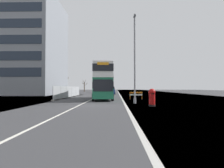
{
  "coord_description": "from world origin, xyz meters",
  "views": [
    {
      "loc": [
        2.08,
        -18.26,
        1.71
      ],
      "look_at": [
        1.53,
        6.02,
        2.2
      ],
      "focal_mm": 29.52,
      "sensor_mm": 36.0,
      "label": 1
    }
  ],
  "objects_px": {
    "double_decker_bus": "(103,82)",
    "roadworks_barrier": "(136,95)",
    "red_pillar_postbox": "(152,97)",
    "car_receding_mid": "(109,90)",
    "lamppost_foreground": "(135,61)",
    "car_oncoming_near": "(111,91)",
    "car_receding_far": "(97,90)"
  },
  "relations": [
    {
      "from": "car_oncoming_near",
      "to": "car_receding_mid",
      "type": "xyz_separation_m",
      "value": [
        -0.94,
        6.0,
        0.05
      ]
    },
    {
      "from": "double_decker_bus",
      "to": "car_receding_far",
      "type": "height_order",
      "value": "double_decker_bus"
    },
    {
      "from": "red_pillar_postbox",
      "to": "roadworks_barrier",
      "type": "height_order",
      "value": "red_pillar_postbox"
    },
    {
      "from": "car_receding_mid",
      "to": "roadworks_barrier",
      "type": "bearing_deg",
      "value": -78.83
    },
    {
      "from": "car_receding_mid",
      "to": "car_receding_far",
      "type": "height_order",
      "value": "car_receding_far"
    },
    {
      "from": "double_decker_bus",
      "to": "car_receding_mid",
      "type": "bearing_deg",
      "value": 90.25
    },
    {
      "from": "roadworks_barrier",
      "to": "car_receding_mid",
      "type": "bearing_deg",
      "value": 101.17
    },
    {
      "from": "double_decker_bus",
      "to": "red_pillar_postbox",
      "type": "bearing_deg",
      "value": -63.12
    },
    {
      "from": "car_oncoming_near",
      "to": "car_receding_far",
      "type": "xyz_separation_m",
      "value": [
        -5.26,
        15.63,
        0.11
      ]
    },
    {
      "from": "car_receding_far",
      "to": "double_decker_bus",
      "type": "bearing_deg",
      "value": -82.7
    },
    {
      "from": "red_pillar_postbox",
      "to": "lamppost_foreground",
      "type": "bearing_deg",
      "value": 111.91
    },
    {
      "from": "double_decker_bus",
      "to": "car_oncoming_near",
      "type": "height_order",
      "value": "double_decker_bus"
    },
    {
      "from": "roadworks_barrier",
      "to": "lamppost_foreground",
      "type": "bearing_deg",
      "value": -97.14
    },
    {
      "from": "double_decker_bus",
      "to": "red_pillar_postbox",
      "type": "relative_size",
      "value": 7.07
    },
    {
      "from": "double_decker_bus",
      "to": "roadworks_barrier",
      "type": "bearing_deg",
      "value": -4.5
    },
    {
      "from": "red_pillar_postbox",
      "to": "car_oncoming_near",
      "type": "distance_m",
      "value": 29.78
    },
    {
      "from": "red_pillar_postbox",
      "to": "roadworks_barrier",
      "type": "bearing_deg",
      "value": 92.2
    },
    {
      "from": "red_pillar_postbox",
      "to": "car_oncoming_near",
      "type": "xyz_separation_m",
      "value": [
        -4.46,
        29.44,
        0.04
      ]
    },
    {
      "from": "red_pillar_postbox",
      "to": "double_decker_bus",
      "type": "bearing_deg",
      "value": 116.88
    },
    {
      "from": "double_decker_bus",
      "to": "car_oncoming_near",
      "type": "distance_m",
      "value": 19.1
    },
    {
      "from": "roadworks_barrier",
      "to": "car_oncoming_near",
      "type": "xyz_separation_m",
      "value": [
        -4.07,
        19.39,
        0.24
      ]
    },
    {
      "from": "double_decker_bus",
      "to": "car_oncoming_near",
      "type": "bearing_deg",
      "value": 87.5
    },
    {
      "from": "lamppost_foreground",
      "to": "roadworks_barrier",
      "type": "bearing_deg",
      "value": 82.86
    },
    {
      "from": "roadworks_barrier",
      "to": "car_receding_far",
      "type": "distance_m",
      "value": 36.25
    },
    {
      "from": "red_pillar_postbox",
      "to": "car_receding_mid",
      "type": "height_order",
      "value": "car_receding_mid"
    },
    {
      "from": "lamppost_foreground",
      "to": "car_oncoming_near",
      "type": "relative_size",
      "value": 2.24
    },
    {
      "from": "double_decker_bus",
      "to": "car_receding_far",
      "type": "distance_m",
      "value": 34.96
    },
    {
      "from": "red_pillar_postbox",
      "to": "car_receding_mid",
      "type": "relative_size",
      "value": 0.38
    },
    {
      "from": "lamppost_foreground",
      "to": "roadworks_barrier",
      "type": "height_order",
      "value": "lamppost_foreground"
    },
    {
      "from": "double_decker_bus",
      "to": "lamppost_foreground",
      "type": "height_order",
      "value": "lamppost_foreground"
    },
    {
      "from": "car_receding_far",
      "to": "car_oncoming_near",
      "type": "bearing_deg",
      "value": -71.39
    },
    {
      "from": "roadworks_barrier",
      "to": "car_oncoming_near",
      "type": "bearing_deg",
      "value": 101.87
    }
  ]
}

